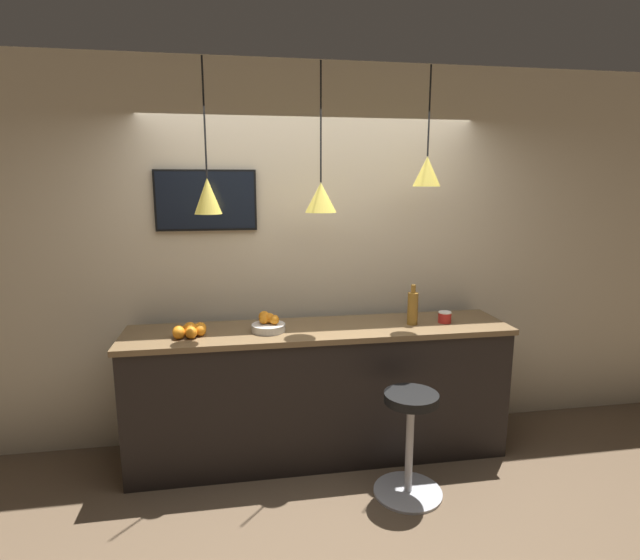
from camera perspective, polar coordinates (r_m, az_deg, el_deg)
name	(u,v)px	position (r m, az deg, el deg)	size (l,w,h in m)	color
ground_plane	(334,496)	(3.57, 1.56, -23.48)	(14.00, 14.00, 0.00)	brown
back_wall	(311,257)	(3.91, -0.99, 2.65)	(8.00, 0.06, 2.90)	beige
service_counter	(320,392)	(3.78, 0.00, -12.67)	(2.77, 0.59, 0.99)	black
bar_stool	(410,432)	(3.42, 10.24, -16.77)	(0.45, 0.45, 0.70)	#B7B7BC
fruit_bowl	(268,324)	(3.54, -5.94, -5.07)	(0.24, 0.24, 0.13)	beige
orange_pile	(191,330)	(3.52, -14.55, -5.58)	(0.22, 0.21, 0.09)	orange
juice_bottle	(413,308)	(3.73, 10.55, -3.12)	(0.08, 0.08, 0.30)	olive
spread_jar	(445,317)	(3.84, 14.07, -4.14)	(0.10, 0.10, 0.08)	red
pendant_lamp_left	(208,195)	(3.39, -12.72, 9.45)	(0.18, 0.18, 0.98)	black
pendant_lamp_middle	(321,197)	(3.43, 0.09, 9.50)	(0.21, 0.21, 0.98)	black
pendant_lamp_right	(427,171)	(3.63, 12.13, 12.10)	(0.19, 0.19, 0.81)	black
mounted_tv	(206,200)	(3.77, -12.90, 8.87)	(0.73, 0.04, 0.44)	black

